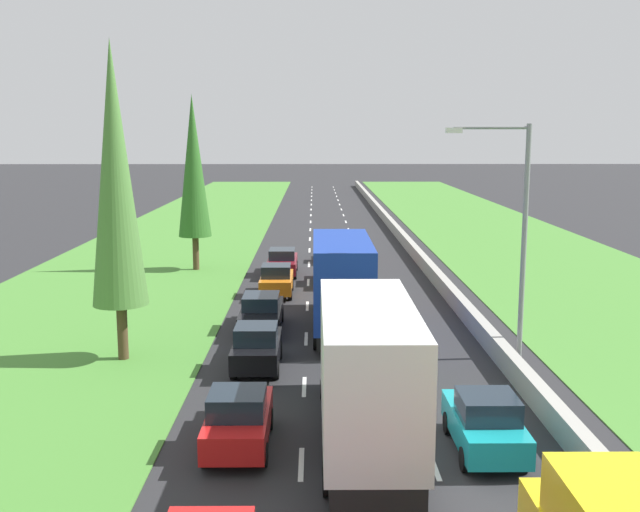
% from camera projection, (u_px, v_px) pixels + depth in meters
% --- Properties ---
extents(ground_plane, '(300.00, 300.00, 0.00)m').
position_uv_depth(ground_plane, '(330.00, 234.00, 63.77)').
color(ground_plane, '#28282B').
rests_on(ground_plane, ground).
extents(grass_verge_left, '(14.00, 140.00, 0.04)m').
position_uv_depth(grass_verge_left, '(185.00, 234.00, 63.67)').
color(grass_verge_left, '#478433').
rests_on(grass_verge_left, ground).
extents(grass_verge_right, '(14.00, 140.00, 0.04)m').
position_uv_depth(grass_verge_right, '(495.00, 234.00, 63.88)').
color(grass_verge_right, '#478433').
rests_on(grass_verge_right, ground).
extents(median_barrier, '(0.44, 120.00, 0.85)m').
position_uv_depth(median_barrier, '(396.00, 229.00, 63.75)').
color(median_barrier, '#9E9B93').
rests_on(median_barrier, ground).
extents(lane_markings, '(3.64, 116.00, 0.01)m').
position_uv_depth(lane_markings, '(330.00, 234.00, 63.77)').
color(lane_markings, white).
rests_on(lane_markings, ground).
extents(red_hatchback_left_lane, '(1.74, 3.90, 1.72)m').
position_uv_depth(red_hatchback_left_lane, '(238.00, 419.00, 20.24)').
color(red_hatchback_left_lane, red).
rests_on(red_hatchback_left_lane, ground).
extents(white_box_truck_centre_lane, '(2.46, 9.40, 4.18)m').
position_uv_depth(white_box_truck_centre_lane, '(365.00, 368.00, 20.37)').
color(white_box_truck_centre_lane, black).
rests_on(white_box_truck_centre_lane, ground).
extents(blue_box_truck_centre_lane, '(2.46, 9.40, 4.18)m').
position_uv_depth(blue_box_truck_centre_lane, '(341.00, 282.00, 32.34)').
color(blue_box_truck_centre_lane, black).
rests_on(blue_box_truck_centre_lane, ground).
extents(black_hatchback_left_lane, '(1.74, 3.90, 1.72)m').
position_uv_depth(black_hatchback_left_lane, '(257.00, 347.00, 27.11)').
color(black_hatchback_left_lane, black).
rests_on(black_hatchback_left_lane, ground).
extents(black_sedan_left_lane, '(1.82, 4.50, 1.64)m').
position_uv_depth(black_sedan_left_lane, '(261.00, 312.00, 32.49)').
color(black_sedan_left_lane, black).
rests_on(black_sedan_left_lane, ground).
extents(orange_hatchback_left_lane, '(1.74, 3.90, 1.72)m').
position_uv_depth(orange_hatchback_left_lane, '(277.00, 280.00, 39.47)').
color(orange_hatchback_left_lane, orange).
rests_on(orange_hatchback_left_lane, ground).
extents(green_sedan_centre_lane, '(1.82, 4.50, 1.64)m').
position_uv_depth(green_sedan_centre_lane, '(335.00, 270.00, 42.70)').
color(green_sedan_centre_lane, '#237A33').
rests_on(green_sedan_centre_lane, ground).
extents(red_hatchback_centre_lane_fifth, '(1.74, 3.90, 1.72)m').
position_uv_depth(red_hatchback_centre_lane_fifth, '(338.00, 249.00, 50.22)').
color(red_hatchback_centre_lane_fifth, red).
rests_on(red_hatchback_centre_lane_fifth, ground).
extents(teal_hatchback_right_lane, '(1.74, 3.90, 1.72)m').
position_uv_depth(teal_hatchback_right_lane, '(485.00, 423.00, 19.99)').
color(teal_hatchback_right_lane, teal).
rests_on(teal_hatchback_right_lane, ground).
extents(maroon_sedan_left_lane, '(1.82, 4.50, 1.64)m').
position_uv_depth(maroon_sedan_left_lane, '(282.00, 262.00, 45.23)').
color(maroon_sedan_left_lane, maroon).
rests_on(maroon_sedan_left_lane, ground).
extents(poplar_tree_second, '(2.10, 2.10, 12.08)m').
position_uv_depth(poplar_tree_second, '(115.00, 176.00, 27.19)').
color(poplar_tree_second, '#4C3823').
rests_on(poplar_tree_second, ground).
extents(poplar_tree_third, '(2.08, 2.08, 11.06)m').
position_uv_depth(poplar_tree_third, '(193.00, 167.00, 45.90)').
color(poplar_tree_third, '#4C3823').
rests_on(poplar_tree_third, ground).
extents(street_light_mast, '(3.20, 0.28, 9.00)m').
position_uv_depth(street_light_mast, '(516.00, 225.00, 27.73)').
color(street_light_mast, gray).
rests_on(street_light_mast, ground).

